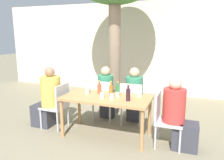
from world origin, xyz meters
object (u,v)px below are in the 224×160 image
drinking_glass_1 (112,97)px  drinking_glass_0 (118,94)px  amber_bottle_0 (111,90)px  person_seated_0 (48,100)px  soda_bottle_4 (99,89)px  patio_chair_3 (132,102)px  wine_bottle_2 (128,94)px  person_seated_1 (179,117)px  patio_chair_1 (164,117)px  patio_chair_0 (58,104)px  drinking_glass_3 (139,94)px  drinking_glass_2 (102,95)px  green_bottle_3 (118,90)px  patio_chair_2 (103,99)px  person_seated_3 (135,97)px  dining_table_front (106,101)px  person_seated_2 (107,95)px  water_bottle_1 (87,89)px

drinking_glass_1 → drinking_glass_0: bearing=77.1°
amber_bottle_0 → person_seated_0: bearing=-176.8°
soda_bottle_4 → patio_chair_3: bearing=40.0°
person_seated_0 → wine_bottle_2: 1.70m
person_seated_1 → drinking_glass_0: size_ratio=14.16×
patio_chair_1 → patio_chair_0: bearing=90.0°
wine_bottle_2 → drinking_glass_3: size_ratio=3.45×
drinking_glass_2 → green_bottle_3: bearing=53.2°
drinking_glass_2 → drinking_glass_0: bearing=39.0°
patio_chair_0 → drinking_glass_3: size_ratio=10.84×
patio_chair_2 → person_seated_0: person_seated_0 is taller
person_seated_1 → drinking_glass_3: size_ratio=14.38×
person_seated_3 → wine_bottle_2: person_seated_3 is taller
wine_bottle_2 → green_bottle_3: wine_bottle_2 is taller
person_seated_1 → person_seated_3: (-0.94, 0.85, -0.00)m
patio_chair_3 → soda_bottle_4: 0.76m
patio_chair_2 → dining_table_front: bearing=117.2°
green_bottle_3 → dining_table_front: bearing=-133.8°
patio_chair_1 → drinking_glass_2: bearing=95.2°
person_seated_2 → drinking_glass_0: size_ratio=13.95×
patio_chair_0 → drinking_glass_0: bearing=94.0°
patio_chair_2 → drinking_glass_1: size_ratio=8.72×
patio_chair_2 → amber_bottle_0: amber_bottle_0 is taller
person_seated_0 → green_bottle_3: (1.41, 0.17, 0.28)m
person_seated_3 → green_bottle_3: (-0.15, -0.68, 0.31)m
drinking_glass_0 → drinking_glass_1: bearing=-102.9°
person_seated_2 → drinking_glass_0: 0.95m
dining_table_front → person_seated_0: bearing=-180.0°
patio_chair_3 → drinking_glass_3: patio_chair_3 is taller
person_seated_0 → amber_bottle_0: bearing=93.2°
patio_chair_0 → drinking_glass_3: (1.57, 0.23, 0.28)m
green_bottle_3 → drinking_glass_2: (-0.20, -0.27, -0.05)m
drinking_glass_0 → drinking_glass_3: drinking_glass_0 is taller
patio_chair_3 → drinking_glass_0: 0.61m
water_bottle_1 → drinking_glass_2: size_ratio=2.21×
soda_bottle_4 → drinking_glass_2: size_ratio=2.34×
person_seated_2 → drinking_glass_1: bearing=115.6°
drinking_glass_1 → drinking_glass_2: 0.18m
dining_table_front → patio_chair_1: (1.02, 0.00, -0.15)m
patio_chair_3 → dining_table_front: bearing=62.8°
patio_chair_1 → person_seated_1: person_seated_1 is taller
patio_chair_3 → patio_chair_0: bearing=24.7°
person_seated_0 → person_seated_3: (1.56, 0.85, -0.03)m
person_seated_3 → wine_bottle_2: bearing=96.8°
dining_table_front → amber_bottle_0: 0.21m
patio_chair_1 → soda_bottle_4: bearing=81.9°
person_seated_3 → water_bottle_1: (-0.74, -0.74, 0.30)m
person_seated_1 → drinking_glass_2: bearing=94.3°
patio_chair_3 → person_seated_1: (0.94, -0.61, 0.03)m
dining_table_front → soda_bottle_4: 0.32m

